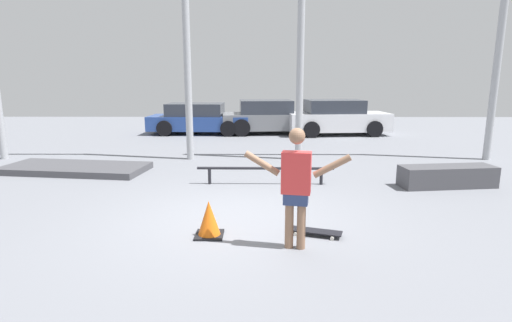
# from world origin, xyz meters

# --- Properties ---
(ground_plane) EXTENTS (36.00, 36.00, 0.00)m
(ground_plane) POSITION_xyz_m (0.00, 0.00, 0.00)
(ground_plane) COLOR slate
(skateboarder) EXTENTS (1.40, 0.35, 1.65)m
(skateboarder) POSITION_xyz_m (0.91, -1.19, 0.92)
(skateboarder) COLOR #8C664C
(skateboarder) RESTS_ON ground_plane
(skateboard) EXTENTS (0.82, 0.44, 0.08)m
(skateboard) POSITION_xyz_m (1.25, -0.75, 0.06)
(skateboard) COLOR black
(skateboard) RESTS_ON ground_plane
(grind_box) EXTENTS (2.07, 0.82, 0.45)m
(grind_box) POSITION_xyz_m (4.46, 2.01, 0.23)
(grind_box) COLOR #47474C
(grind_box) RESTS_ON ground_plane
(manual_pad) EXTENTS (3.65, 1.84, 0.16)m
(manual_pad) POSITION_xyz_m (-4.17, 3.38, 0.08)
(manual_pad) COLOR #47474C
(manual_pad) RESTS_ON ground_plane
(grind_rail) EXTENTS (2.99, 0.10, 0.39)m
(grind_rail) POSITION_xyz_m (0.56, 2.18, 0.31)
(grind_rail) COLOR black
(grind_rail) RESTS_ON ground_plane
(canopy_support_left) EXTENTS (5.61, 0.20, 6.72)m
(canopy_support_left) POSITION_xyz_m (-4.26, 4.98, 4.03)
(canopy_support_left) COLOR #A5A8AD
(canopy_support_left) RESTS_ON ground_plane
(canopy_support_right) EXTENTS (5.61, 0.20, 6.72)m
(canopy_support_right) POSITION_xyz_m (4.26, 4.98, 4.03)
(canopy_support_right) COLOR #A5A8AD
(canopy_support_right) RESTS_ON ground_plane
(parked_car_blue) EXTENTS (4.21, 1.93, 1.27)m
(parked_car_blue) POSITION_xyz_m (-2.12, 10.45, 0.62)
(parked_car_blue) COLOR #284793
(parked_car_blue) RESTS_ON ground_plane
(parked_car_grey) EXTENTS (4.03, 2.16, 1.40)m
(parked_car_grey) POSITION_xyz_m (0.83, 10.56, 0.68)
(parked_car_grey) COLOR slate
(parked_car_grey) RESTS_ON ground_plane
(parked_car_white) EXTENTS (4.24, 2.16, 1.43)m
(parked_car_white) POSITION_xyz_m (3.63, 10.21, 0.69)
(parked_car_white) COLOR white
(parked_car_white) RESTS_ON ground_plane
(traffic_cone) EXTENTS (0.41, 0.41, 0.54)m
(traffic_cone) POSITION_xyz_m (-0.31, -0.78, 0.26)
(traffic_cone) COLOR black
(traffic_cone) RESTS_ON ground_plane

